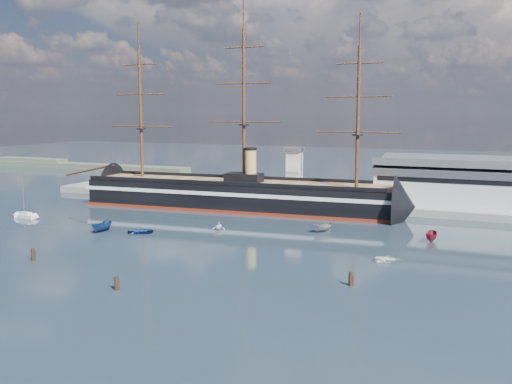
% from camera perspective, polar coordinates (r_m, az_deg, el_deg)
% --- Properties ---
extents(ground, '(600.00, 600.00, 0.00)m').
position_cam_1_polar(ground, '(140.58, -1.83, -3.21)').
color(ground, '#212A33').
rests_on(ground, ground).
extents(quay, '(180.00, 18.00, 2.00)m').
position_cam_1_polar(quay, '(170.24, 6.37, -1.27)').
color(quay, slate).
rests_on(quay, ground).
extents(warehouse, '(63.00, 21.00, 11.60)m').
position_cam_1_polar(warehouse, '(166.03, 22.89, 0.69)').
color(warehouse, '#B7BABC').
rests_on(warehouse, ground).
extents(quay_tower, '(5.00, 5.00, 15.00)m').
position_cam_1_polar(quay_tower, '(168.26, 3.85, 2.00)').
color(quay_tower, silver).
rests_on(quay_tower, ground).
extents(shoreline, '(120.00, 10.00, 4.00)m').
position_cam_1_polar(shoreline, '(296.79, -18.69, 2.62)').
color(shoreline, '#3F4C38').
rests_on(shoreline, ground).
extents(warship, '(113.41, 22.45, 53.94)m').
position_cam_1_polar(warship, '(162.39, -2.40, -0.24)').
color(warship, black).
rests_on(warship, ground).
extents(sailboat, '(6.97, 2.99, 10.79)m').
position_cam_1_polar(sailboat, '(160.10, -22.04, -2.16)').
color(sailboat, silver).
rests_on(sailboat, ground).
extents(motorboat_a, '(7.35, 2.92, 2.91)m').
position_cam_1_polar(motorboat_a, '(136.05, -15.12, -3.87)').
color(motorboat_a, navy).
rests_on(motorboat_a, ground).
extents(motorboat_b, '(2.73, 3.96, 1.71)m').
position_cam_1_polar(motorboat_b, '(132.26, -11.38, -4.09)').
color(motorboat_b, navy).
rests_on(motorboat_b, ground).
extents(motorboat_c, '(6.44, 5.27, 2.48)m').
position_cam_1_polar(motorboat_c, '(132.23, 6.67, -3.99)').
color(motorboat_c, slate).
rests_on(motorboat_c, ground).
extents(motorboat_d, '(5.94, 3.85, 2.01)m').
position_cam_1_polar(motorboat_d, '(133.99, -3.73, -3.79)').
color(motorboat_d, white).
rests_on(motorboat_d, ground).
extents(motorboat_e, '(1.27, 3.13, 1.46)m').
position_cam_1_polar(motorboat_e, '(108.38, 13.10, -6.85)').
color(motorboat_e, white).
rests_on(motorboat_e, ground).
extents(motorboat_f, '(6.88, 2.54, 2.75)m').
position_cam_1_polar(motorboat_f, '(126.95, 17.13, -4.80)').
color(motorboat_f, maroon).
rests_on(motorboat_f, ground).
extents(piling_near_left, '(0.64, 0.64, 3.22)m').
position_cam_1_polar(piling_near_left, '(114.07, -21.38, -6.45)').
color(piling_near_left, black).
rests_on(piling_near_left, ground).
extents(piling_near_mid, '(0.64, 0.64, 2.88)m').
position_cam_1_polar(piling_near_mid, '(92.39, -13.79, -9.49)').
color(piling_near_mid, black).
rests_on(piling_near_mid, ground).
extents(piling_far_right, '(0.64, 0.64, 2.97)m').
position_cam_1_polar(piling_far_right, '(93.13, 9.41, -9.22)').
color(piling_far_right, black).
rests_on(piling_far_right, ground).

